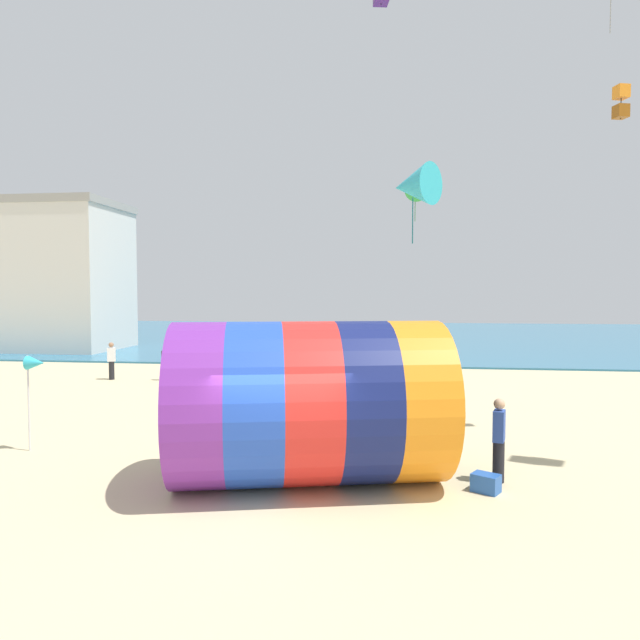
{
  "coord_description": "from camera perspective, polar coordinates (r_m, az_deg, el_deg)",
  "views": [
    {
      "loc": [
        1.93,
        -10.39,
        4.01
      ],
      "look_at": [
        0.23,
        3.23,
        3.3
      ],
      "focal_mm": 32.0,
      "sensor_mm": 36.0,
      "label": 1
    }
  ],
  "objects": [
    {
      "name": "kite_orange_box",
      "position": [
        18.29,
        27.89,
        18.73
      ],
      "size": [
        0.4,
        0.4,
        0.92
      ],
      "color": "orange"
    },
    {
      "name": "promenade_building",
      "position": [
        42.88,
        -26.98,
        3.9
      ],
      "size": [
        12.27,
        6.55,
        9.85
      ],
      "color": "silver",
      "rests_on": "ground"
    },
    {
      "name": "bystander_mid_beach",
      "position": [
        27.31,
        -20.13,
        -3.83
      ],
      "size": [
        0.42,
        0.36,
        1.68
      ],
      "color": "black",
      "rests_on": "ground"
    },
    {
      "name": "kite_green_delta",
      "position": [
        26.51,
        9.5,
        12.85
      ],
      "size": [
        1.18,
        1.4,
        2.12
      ],
      "color": "green"
    },
    {
      "name": "beach_flag",
      "position": [
        15.86,
        -26.6,
        -4.19
      ],
      "size": [
        0.47,
        0.36,
        2.39
      ],
      "color": "silver",
      "rests_on": "ground"
    },
    {
      "name": "kite_cyan_delta",
      "position": [
        15.85,
        9.28,
        13.11
      ],
      "size": [
        1.58,
        1.58,
        2.11
      ],
      "color": "#2DB2C6"
    },
    {
      "name": "sea",
      "position": [
        49.77,
        4.85,
        -1.59
      ],
      "size": [
        120.0,
        40.0,
        0.1
      ],
      "primitive_type": "cube",
      "color": "teal",
      "rests_on": "ground"
    },
    {
      "name": "cooler_box",
      "position": [
        12.24,
        16.25,
        -15.38
      ],
      "size": [
        0.63,
        0.58,
        0.36
      ],
      "primitive_type": "cube",
      "rotation": [
        0.0,
        0.0,
        2.59
      ],
      "color": "#2659B2",
      "rests_on": "ground"
    },
    {
      "name": "ground_plane",
      "position": [
        11.3,
        -3.36,
        -17.82
      ],
      "size": [
        120.0,
        120.0,
        0.0
      ],
      "primitive_type": "plane",
      "color": "#CCBA8C"
    },
    {
      "name": "bystander_near_water",
      "position": [
        26.32,
        -15.12,
        -4.17
      ],
      "size": [
        0.37,
        0.24,
        1.56
      ],
      "color": "#383D56",
      "rests_on": "ground"
    },
    {
      "name": "kite_handler",
      "position": [
        12.71,
        17.45,
        -11.29
      ],
      "size": [
        0.32,
        0.41,
        1.77
      ],
      "color": "black",
      "rests_on": "ground"
    },
    {
      "name": "giant_inflatable_tube",
      "position": [
        11.97,
        -1.07,
        -8.23
      ],
      "size": [
        6.17,
        4.54,
        3.37
      ],
      "color": "purple",
      "rests_on": "ground"
    }
  ]
}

